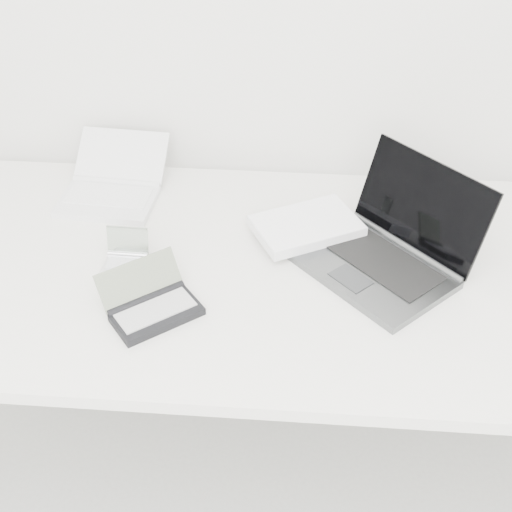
# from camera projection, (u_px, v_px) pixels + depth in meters

# --- Properties ---
(desk) EXTENTS (1.60, 0.80, 0.73)m
(desk) POSITION_uv_depth(u_px,v_px,m) (271.00, 283.00, 1.60)
(desk) COLOR white
(desk) RESTS_ON ground
(laptop_large) EXTENTS (0.53, 0.44, 0.21)m
(laptop_large) POSITION_uv_depth(u_px,v_px,m) (360.00, 242.00, 1.58)
(laptop_large) COLOR #55585A
(laptop_large) RESTS_ON desk
(netbook_open_white) EXTENTS (0.25, 0.30, 0.10)m
(netbook_open_white) POSITION_uv_depth(u_px,v_px,m) (112.00, 188.00, 1.78)
(netbook_open_white) COLOR white
(netbook_open_white) RESTS_ON desk
(pda_silver) EXTENTS (0.09, 0.09, 0.08)m
(pda_silver) POSITION_uv_depth(u_px,v_px,m) (126.00, 259.00, 1.57)
(pda_silver) COLOR white
(pda_silver) RESTS_ON desk
(palmtop_charcoal) EXTENTS (0.23, 0.22, 0.09)m
(palmtop_charcoal) POSITION_uv_depth(u_px,v_px,m) (152.00, 305.00, 1.45)
(palmtop_charcoal) COLOR black
(palmtop_charcoal) RESTS_ON desk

